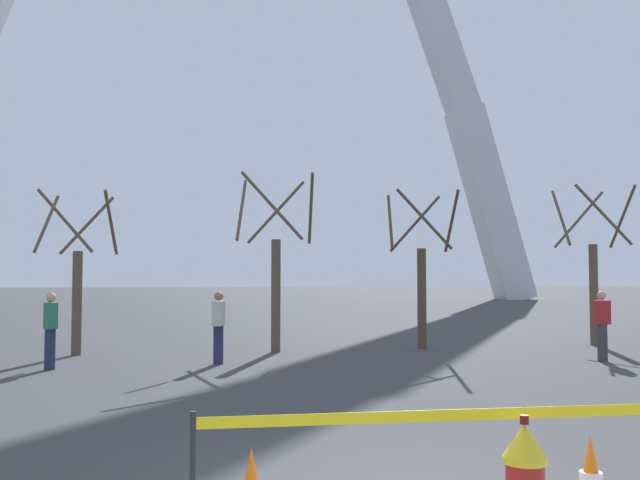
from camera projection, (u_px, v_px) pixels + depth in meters
name	position (u px, v px, depth m)	size (l,w,h in m)	color
caution_tape_barrier	(585.00, 445.00, 5.06)	(5.61, 0.12, 1.04)	#232326
monument_arch	(225.00, 33.00, 55.30)	(50.92, 2.61, 48.25)	silver
tree_left_mid	(77.00, 282.00, 17.24)	(1.85, 1.86, 4.01)	brown
tree_center_left	(276.00, 273.00, 17.92)	(2.07, 2.09, 4.51)	brown
tree_center_right	(421.00, 279.00, 18.76)	(1.94, 1.95, 4.20)	brown
tree_right_mid	(593.00, 275.00, 19.76)	(2.05, 2.06, 4.45)	brown
pedestrian_walking_left	(50.00, 330.00, 14.53)	(0.34, 0.39, 1.59)	#232847
pedestrian_standing_center	(602.00, 325.00, 15.95)	(0.36, 0.25, 1.59)	#38383D
pedestrian_walking_right	(218.00, 327.00, 15.45)	(0.31, 0.39, 1.59)	#232847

